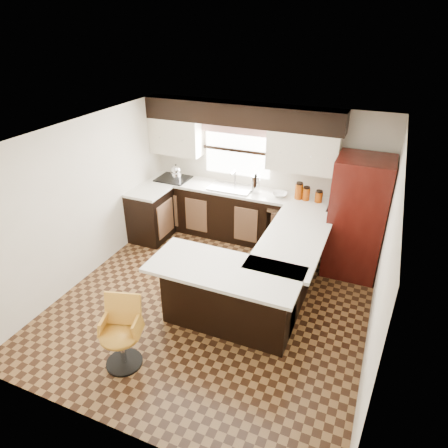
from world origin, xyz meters
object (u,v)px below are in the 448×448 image
at_px(peninsula_return, 228,297).
at_px(refrigerator, 357,217).
at_px(peninsula_long, 288,266).
at_px(bar_chair, 120,335).

xyz_separation_m(peninsula_return, refrigerator, (1.30, 1.96, 0.49)).
distance_m(peninsula_long, refrigerator, 1.34).
relative_size(peninsula_return, bar_chair, 1.89).
bearing_deg(peninsula_long, refrigerator, 51.54).
distance_m(peninsula_long, peninsula_return, 1.11).
distance_m(peninsula_return, refrigerator, 2.40).
height_order(peninsula_long, bar_chair, peninsula_long).
height_order(refrigerator, bar_chair, refrigerator).
bearing_deg(bar_chair, refrigerator, 38.55).
xyz_separation_m(peninsula_return, bar_chair, (-0.87, -1.11, -0.01)).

